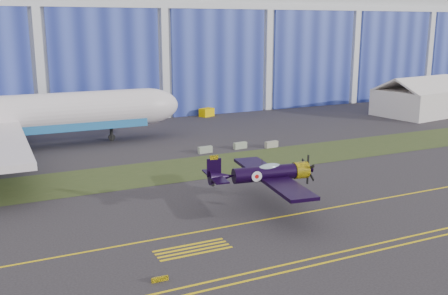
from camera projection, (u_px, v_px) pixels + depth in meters
name	position (u px, v px, depth m)	size (l,w,h in m)	color
ground	(321.00, 190.00, 55.56)	(260.00, 260.00, 0.00)	#302C30
grass_median	(257.00, 160.00, 67.85)	(260.00, 10.00, 0.02)	#475128
hangar	(131.00, 35.00, 115.21)	(220.00, 45.70, 30.00)	silver
taxiway_centreline	(351.00, 204.00, 51.16)	(200.00, 0.20, 0.02)	yellow
edge_line_near	(426.00, 239.00, 42.81)	(80.00, 0.20, 0.02)	yellow
edge_line_far	(417.00, 235.00, 43.69)	(80.00, 0.20, 0.02)	yellow
hold_short_ladder	(193.00, 249.00, 40.90)	(6.00, 2.40, 0.02)	yellow
guard_board_left	(160.00, 279.00, 35.76)	(1.20, 0.15, 0.35)	yellow
warbird	(265.00, 173.00, 49.28)	(13.61, 15.72, 4.24)	black
tent	(421.00, 96.00, 100.93)	(17.75, 14.14, 7.50)	silver
shipping_container	(137.00, 115.00, 93.19)	(6.18, 2.47, 2.68)	silver
tug	(207.00, 112.00, 99.96)	(2.66, 1.66, 1.55)	#FBC800
gse_box	(382.00, 100.00, 116.03)	(2.79, 1.49, 1.67)	gray
barrier_a	(205.00, 150.00, 71.52)	(2.00, 0.60, 0.90)	gray
barrier_b	(240.00, 146.00, 74.02)	(2.00, 0.60, 0.90)	#919E82
barrier_c	(271.00, 144.00, 74.70)	(2.00, 0.60, 0.90)	#9B9886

